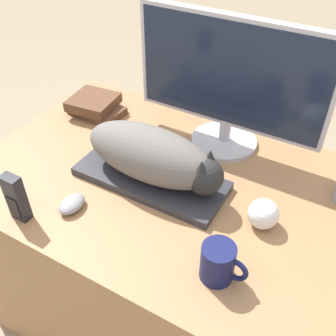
# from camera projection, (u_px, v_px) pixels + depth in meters

# --- Properties ---
(desk) EXTENTS (1.25, 0.76, 0.74)m
(desk) POSITION_uv_depth(u_px,v_px,m) (182.00, 265.00, 1.36)
(desk) COLOR #9E7047
(desk) RESTS_ON ground_plane
(keyboard) EXTENTS (0.44, 0.18, 0.02)m
(keyboard) POSITION_uv_depth(u_px,v_px,m) (151.00, 178.00, 1.13)
(keyboard) COLOR #2D2D33
(keyboard) RESTS_ON desk
(cat) EXTENTS (0.41, 0.16, 0.15)m
(cat) POSITION_uv_depth(u_px,v_px,m) (155.00, 156.00, 1.06)
(cat) COLOR #66605B
(cat) RESTS_ON keyboard
(monitor) EXTENTS (0.58, 0.21, 0.41)m
(monitor) POSITION_uv_depth(u_px,v_px,m) (230.00, 80.00, 1.13)
(monitor) COLOR #B7B7BC
(monitor) RESTS_ON desk
(computer_mouse) EXTENTS (0.06, 0.08, 0.03)m
(computer_mouse) POSITION_uv_depth(u_px,v_px,m) (72.00, 204.00, 1.04)
(computer_mouse) COLOR gray
(computer_mouse) RESTS_ON desk
(coffee_mug) EXTENTS (0.11, 0.08, 0.10)m
(coffee_mug) POSITION_uv_depth(u_px,v_px,m) (219.00, 263.00, 0.86)
(coffee_mug) COLOR #141947
(coffee_mug) RESTS_ON desk
(baseball) EXTENTS (0.08, 0.08, 0.08)m
(baseball) POSITION_uv_depth(u_px,v_px,m) (263.00, 214.00, 0.98)
(baseball) COLOR silver
(baseball) RESTS_ON desk
(phone) EXTENTS (0.05, 0.03, 0.14)m
(phone) POSITION_uv_depth(u_px,v_px,m) (16.00, 198.00, 0.99)
(phone) COLOR black
(phone) RESTS_ON desk
(book_stack) EXTENTS (0.20, 0.16, 0.06)m
(book_stack) POSITION_uv_depth(u_px,v_px,m) (95.00, 106.00, 1.39)
(book_stack) COLOR brown
(book_stack) RESTS_ON desk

